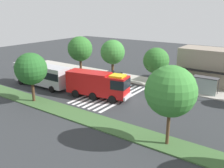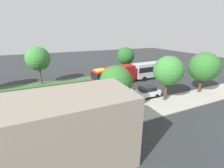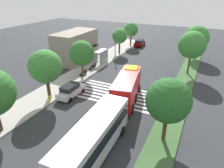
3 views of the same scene
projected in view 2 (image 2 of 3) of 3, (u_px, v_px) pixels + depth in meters
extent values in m
plane|color=#2D3033|center=(100.00, 91.00, 27.18)|extent=(120.00, 120.00, 0.00)
cube|color=#ADA89E|center=(124.00, 115.00, 19.31)|extent=(60.00, 4.65, 0.14)
cube|color=#3D6033|center=(87.00, 79.00, 34.30)|extent=(60.00, 3.00, 0.14)
cube|color=silver|center=(127.00, 87.00, 29.36)|extent=(0.45, 12.22, 0.01)
cube|color=silver|center=(123.00, 87.00, 29.01)|extent=(0.45, 12.22, 0.01)
cube|color=silver|center=(119.00, 88.00, 28.66)|extent=(0.45, 12.22, 0.01)
cube|color=silver|center=(114.00, 89.00, 28.31)|extent=(0.45, 12.22, 0.01)
cube|color=silver|center=(110.00, 90.00, 27.97)|extent=(0.45, 12.22, 0.01)
cube|color=silver|center=(106.00, 90.00, 27.62)|extent=(0.45, 12.22, 0.01)
cube|color=silver|center=(101.00, 91.00, 27.27)|extent=(0.45, 12.22, 0.01)
cube|color=#B71414|center=(101.00, 78.00, 27.98)|extent=(3.10, 2.95, 2.89)
cube|color=#B71414|center=(120.00, 74.00, 30.36)|extent=(6.62, 3.61, 3.10)
cube|color=black|center=(99.00, 76.00, 27.58)|extent=(2.37, 2.84, 1.27)
cube|color=silver|center=(94.00, 86.00, 27.60)|extent=(0.69, 2.50, 0.50)
cube|color=yellow|center=(100.00, 70.00, 27.47)|extent=(2.17, 2.07, 0.24)
cylinder|color=black|center=(105.00, 87.00, 27.63)|extent=(1.14, 0.50, 1.10)
cylinder|color=black|center=(99.00, 83.00, 29.57)|extent=(1.14, 0.50, 1.10)
cylinder|color=black|center=(129.00, 81.00, 30.75)|extent=(1.14, 0.50, 1.10)
cylinder|color=black|center=(122.00, 79.00, 32.68)|extent=(1.14, 0.50, 1.10)
cylinder|color=black|center=(118.00, 84.00, 29.23)|extent=(1.14, 0.50, 1.10)
cylinder|color=black|center=(111.00, 81.00, 31.16)|extent=(1.14, 0.50, 1.10)
cube|color=silver|center=(146.00, 93.00, 24.45)|extent=(4.66, 1.96, 0.85)
cube|color=black|center=(147.00, 89.00, 24.29)|extent=(2.63, 1.69, 0.65)
cylinder|color=black|center=(141.00, 99.00, 23.22)|extent=(0.65, 0.24, 0.64)
cylinder|color=black|center=(135.00, 95.00, 24.83)|extent=(0.65, 0.24, 0.64)
cylinder|color=black|center=(157.00, 96.00, 24.34)|extent=(0.65, 0.24, 0.64)
cylinder|color=black|center=(150.00, 92.00, 25.95)|extent=(0.65, 0.24, 0.64)
cube|color=#B2B2B7|center=(154.00, 69.00, 34.79)|extent=(10.63, 2.86, 3.09)
cube|color=black|center=(154.00, 67.00, 34.67)|extent=(10.42, 2.91, 1.11)
cylinder|color=black|center=(162.00, 72.00, 37.90)|extent=(1.01, 0.33, 1.00)
cylinder|color=black|center=(169.00, 75.00, 35.74)|extent=(1.01, 0.33, 1.00)
cylinder|color=black|center=(137.00, 76.00, 34.85)|extent=(1.01, 0.33, 1.00)
cylinder|color=black|center=(144.00, 79.00, 32.69)|extent=(1.01, 0.33, 1.00)
cube|color=#4C4C51|center=(53.00, 108.00, 15.89)|extent=(3.50, 1.40, 0.12)
cube|color=#8C9E99|center=(54.00, 115.00, 16.85)|extent=(3.50, 0.08, 2.40)
cylinder|color=#333338|center=(71.00, 117.00, 16.38)|extent=(0.08, 0.08, 2.40)
cylinder|color=#333338|center=(37.00, 125.00, 15.07)|extent=(0.08, 0.08, 2.40)
cube|color=black|center=(89.00, 115.00, 18.30)|extent=(1.60, 0.50, 0.08)
cube|color=black|center=(89.00, 112.00, 18.40)|extent=(1.60, 0.06, 0.45)
cube|color=black|center=(95.00, 116.00, 18.65)|extent=(0.08, 0.45, 0.37)
cube|color=black|center=(84.00, 118.00, 18.09)|extent=(0.08, 0.45, 0.37)
cube|color=black|center=(113.00, 110.00, 19.51)|extent=(1.60, 0.50, 0.08)
cube|color=black|center=(112.00, 107.00, 19.61)|extent=(1.60, 0.06, 0.45)
cube|color=black|center=(118.00, 110.00, 19.86)|extent=(0.08, 0.45, 0.37)
cube|color=black|center=(108.00, 113.00, 19.30)|extent=(0.08, 0.45, 0.37)
cylinder|color=#2D2D30|center=(2.00, 111.00, 14.93)|extent=(0.16, 0.16, 5.12)
cube|color=gray|center=(66.00, 133.00, 11.21)|extent=(10.11, 5.06, 5.99)
cube|color=black|center=(62.00, 116.00, 13.80)|extent=(8.09, 0.80, 0.16)
cylinder|color=#47301E|center=(200.00, 84.00, 26.08)|extent=(0.48, 0.48, 2.83)
sphere|color=#2D6B28|center=(204.00, 67.00, 25.06)|extent=(4.85, 4.85, 4.85)
cylinder|color=#47301E|center=(166.00, 90.00, 23.01)|extent=(0.46, 0.46, 3.13)
sphere|color=#387F33|center=(168.00, 71.00, 21.99)|extent=(4.35, 4.35, 4.35)
cylinder|color=#513823|center=(116.00, 102.00, 19.80)|extent=(0.33, 0.33, 2.63)
sphere|color=#2D6B28|center=(116.00, 82.00, 18.89)|extent=(4.16, 4.16, 4.16)
cylinder|color=#47301E|center=(125.00, 68.00, 37.60)|extent=(0.39, 0.39, 3.00)
sphere|color=#235B23|center=(126.00, 56.00, 36.62)|extent=(4.24, 4.24, 4.24)
cylinder|color=#513823|center=(41.00, 76.00, 30.01)|extent=(0.31, 0.31, 3.55)
sphere|color=#387F33|center=(38.00, 59.00, 28.90)|extent=(4.59, 4.59, 4.59)
cylinder|color=gold|center=(165.00, 96.00, 24.05)|extent=(0.28, 0.28, 0.70)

